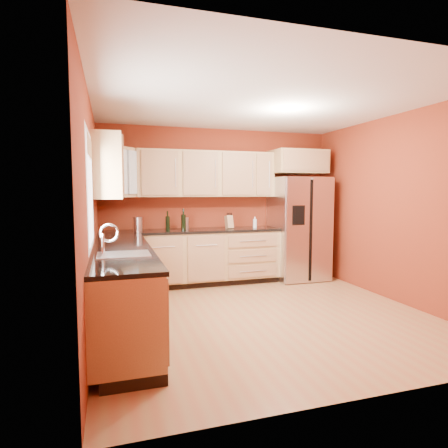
{
  "coord_description": "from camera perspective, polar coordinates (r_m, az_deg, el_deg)",
  "views": [
    {
      "loc": [
        -1.8,
        -4.24,
        1.54
      ],
      "look_at": [
        -0.24,
        0.9,
        1.07
      ],
      "focal_mm": 30.0,
      "sensor_mm": 36.0,
      "label": 1
    }
  ],
  "objects": [
    {
      "name": "wall_right",
      "position": [
        5.7,
        24.97,
        2.14
      ],
      "size": [
        0.04,
        4.0,
        2.6
      ],
      "primitive_type": "cube",
      "color": "maroon",
      "rests_on": "floor"
    },
    {
      "name": "countertop_back",
      "position": [
        6.09,
        -4.97,
        -1.03
      ],
      "size": [
        2.9,
        0.62,
        0.04
      ],
      "primitive_type": "cube",
      "color": "black",
      "rests_on": "base_cabinets_back"
    },
    {
      "name": "window",
      "position": [
        3.74,
        -19.71,
        4.89
      ],
      "size": [
        0.03,
        0.9,
        1.0
      ],
      "primitive_type": "cube",
      "color": "white",
      "rests_on": "wall_left"
    },
    {
      "name": "wall_back",
      "position": [
        6.5,
        -0.81,
        2.9
      ],
      "size": [
        4.0,
        0.04,
        2.6
      ],
      "primitive_type": "cube",
      "color": "maroon",
      "rests_on": "floor"
    },
    {
      "name": "base_cabinets_back",
      "position": [
        6.17,
        -4.95,
        -5.28
      ],
      "size": [
        2.9,
        0.6,
        0.88
      ],
      "primitive_type": "cube",
      "color": "tan",
      "rests_on": "floor"
    },
    {
      "name": "knife_block",
      "position": [
        6.25,
        0.78,
        0.31
      ],
      "size": [
        0.13,
        0.12,
        0.22
      ],
      "primitive_type": "cube",
      "rotation": [
        0.0,
        0.0,
        0.21
      ],
      "color": "tan",
      "rests_on": "countertop_back"
    },
    {
      "name": "countertop_left",
      "position": [
        4.29,
        -15.26,
        -3.74
      ],
      "size": [
        0.62,
        2.8,
        0.04
      ],
      "primitive_type": "cube",
      "color": "black",
      "rests_on": "base_cabinets_left"
    },
    {
      "name": "wall_left",
      "position": [
        4.25,
        -19.56,
        1.5
      ],
      "size": [
        0.04,
        4.0,
        2.6
      ],
      "primitive_type": "cube",
      "color": "maroon",
      "rests_on": "floor"
    },
    {
      "name": "floor",
      "position": [
        4.86,
        5.97,
        -13.49
      ],
      "size": [
        4.0,
        4.0,
        0.0
      ],
      "primitive_type": "plane",
      "color": "#AA6A42",
      "rests_on": "ground"
    },
    {
      "name": "wall_front",
      "position": [
        2.88,
        21.84,
        -0.1
      ],
      "size": [
        4.0,
        0.04,
        2.6
      ],
      "primitive_type": "cube",
      "color": "maroon",
      "rests_on": "floor"
    },
    {
      "name": "canister_right",
      "position": [
        6.11,
        -5.95,
        0.07
      ],
      "size": [
        0.14,
        0.14,
        0.19
      ],
      "primitive_type": "cylinder",
      "rotation": [
        0.0,
        0.0,
        -0.22
      ],
      "color": "silver",
      "rests_on": "countertop_back"
    },
    {
      "name": "base_cabinets_left",
      "position": [
        4.38,
        -15.25,
        -9.7
      ],
      "size": [
        0.6,
        2.8,
        0.88
      ],
      "primitive_type": "cube",
      "color": "tan",
      "rests_on": "floor"
    },
    {
      "name": "canister_left",
      "position": [
        5.96,
        -12.98,
        -0.03
      ],
      "size": [
        0.15,
        0.15,
        0.22
      ],
      "primitive_type": "cylinder",
      "rotation": [
        0.0,
        0.0,
        -0.13
      ],
      "color": "silver",
      "rests_on": "countertop_back"
    },
    {
      "name": "upper_cabinets_back",
      "position": [
        6.28,
        -2.61,
        7.61
      ],
      "size": [
        2.3,
        0.33,
        0.75
      ],
      "primitive_type": "cube",
      "color": "tan",
      "rests_on": "wall_back"
    },
    {
      "name": "soap_dispenser",
      "position": [
        6.37,
        4.72,
        0.26
      ],
      "size": [
        0.07,
        0.07,
        0.19
      ],
      "primitive_type": "cylinder",
      "rotation": [
        0.0,
        0.0,
        0.03
      ],
      "color": "white",
      "rests_on": "countertop_back"
    },
    {
      "name": "corner_upper_cabinet",
      "position": [
        5.92,
        -15.76,
        7.59
      ],
      "size": [
        0.67,
        0.67,
        0.75
      ],
      "primitive_type": "cube",
      "rotation": [
        0.0,
        0.0,
        0.79
      ],
      "color": "tan",
      "rests_on": "wall_back"
    },
    {
      "name": "upper_cabinets_left",
      "position": [
        4.97,
        -17.44,
        8.08
      ],
      "size": [
        0.33,
        1.35,
        0.75
      ],
      "primitive_type": "cube",
      "color": "tan",
      "rests_on": "wall_left"
    },
    {
      "name": "sink_faucet",
      "position": [
        3.77,
        -15.09,
        -2.31
      ],
      "size": [
        0.5,
        0.42,
        0.3
      ],
      "primitive_type": null,
      "color": "white",
      "rests_on": "countertop_left"
    },
    {
      "name": "ceiling",
      "position": [
        4.73,
        6.27,
        17.95
      ],
      "size": [
        4.0,
        4.0,
        0.0
      ],
      "primitive_type": "plane",
      "color": "silver",
      "rests_on": "wall_back"
    },
    {
      "name": "over_fridge_cabinet",
      "position": [
        6.74,
        11.15,
        9.26
      ],
      "size": [
        0.92,
        0.6,
        0.4
      ],
      "primitive_type": "cube",
      "color": "tan",
      "rests_on": "wall_back"
    },
    {
      "name": "wine_bottle_b",
      "position": [
        6.02,
        -8.58,
        0.51
      ],
      "size": [
        0.08,
        0.08,
        0.31
      ],
      "primitive_type": null,
      "rotation": [
        0.0,
        0.0,
        0.22
      ],
      "color": "black",
      "rests_on": "countertop_back"
    },
    {
      "name": "refrigerator",
      "position": [
        6.69,
        11.29,
        -0.66
      ],
      "size": [
        0.9,
        0.75,
        1.78
      ],
      "primitive_type": "cube",
      "color": "silver",
      "rests_on": "floor"
    },
    {
      "name": "wine_bottle_a",
      "position": [
        6.04,
        -6.2,
        0.71
      ],
      "size": [
        0.1,
        0.1,
        0.34
      ],
      "primitive_type": null,
      "rotation": [
        0.0,
        0.0,
        0.32
      ],
      "color": "black",
      "rests_on": "countertop_back"
    }
  ]
}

